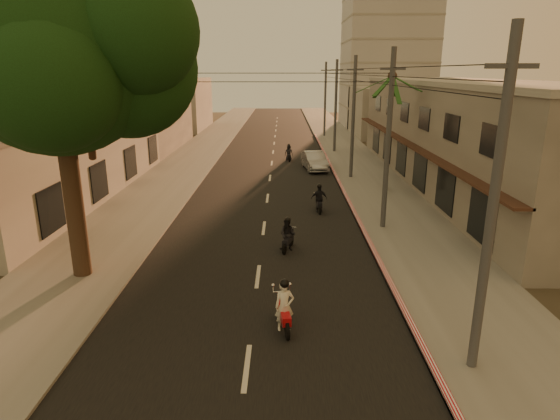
# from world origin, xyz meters

# --- Properties ---
(ground) EXTENTS (160.00, 160.00, 0.00)m
(ground) POSITION_xyz_m (0.00, 0.00, 0.00)
(ground) COLOR #383023
(ground) RESTS_ON ground
(road) EXTENTS (10.00, 140.00, 0.02)m
(road) POSITION_xyz_m (0.00, 20.00, 0.01)
(road) COLOR black
(road) RESTS_ON ground
(sidewalk_right) EXTENTS (5.00, 140.00, 0.12)m
(sidewalk_right) POSITION_xyz_m (7.50, 20.00, 0.06)
(sidewalk_right) COLOR slate
(sidewalk_right) RESTS_ON ground
(sidewalk_left) EXTENTS (5.00, 140.00, 0.12)m
(sidewalk_left) POSITION_xyz_m (-7.50, 20.00, 0.06)
(sidewalk_left) COLOR slate
(sidewalk_left) RESTS_ON ground
(curb_stripe) EXTENTS (0.20, 60.00, 0.20)m
(curb_stripe) POSITION_xyz_m (5.10, 15.00, 0.10)
(curb_stripe) COLOR #AF1221
(curb_stripe) RESTS_ON ground
(shophouse_row) EXTENTS (8.80, 34.20, 7.30)m
(shophouse_row) POSITION_xyz_m (13.95, 18.00, 3.65)
(shophouse_row) COLOR gray
(shophouse_row) RESTS_ON ground
(left_building) EXTENTS (8.20, 24.20, 5.20)m
(left_building) POSITION_xyz_m (-13.98, 14.00, 2.60)
(left_building) COLOR #A6A296
(left_building) RESTS_ON ground
(distant_tower) EXTENTS (12.10, 12.10, 28.00)m
(distant_tower) POSITION_xyz_m (16.00, 56.00, 14.00)
(distant_tower) COLOR #B7B5B2
(distant_tower) RESTS_ON ground
(broadleaf_tree) EXTENTS (9.60, 8.70, 12.10)m
(broadleaf_tree) POSITION_xyz_m (-6.61, 2.14, 8.48)
(broadleaf_tree) COLOR black
(broadleaf_tree) RESTS_ON ground
(palm_tree) EXTENTS (5.00, 5.00, 8.20)m
(palm_tree) POSITION_xyz_m (8.00, 16.00, 7.15)
(palm_tree) COLOR black
(palm_tree) RESTS_ON ground
(utility_poles) EXTENTS (1.20, 48.26, 9.00)m
(utility_poles) POSITION_xyz_m (6.20, 20.00, 6.54)
(utility_poles) COLOR #38383A
(utility_poles) RESTS_ON ground
(filler_right) EXTENTS (8.00, 14.00, 6.00)m
(filler_right) POSITION_xyz_m (14.00, 45.00, 3.00)
(filler_right) COLOR #A6A296
(filler_right) RESTS_ON ground
(filler_left_near) EXTENTS (8.00, 14.00, 4.40)m
(filler_left_near) POSITION_xyz_m (-14.00, 34.00, 2.20)
(filler_left_near) COLOR #A6A296
(filler_left_near) RESTS_ON ground
(filler_left_far) EXTENTS (8.00, 14.00, 7.00)m
(filler_left_far) POSITION_xyz_m (-14.00, 52.00, 3.50)
(filler_left_far) COLOR #A6A296
(filler_left_far) RESTS_ON ground
(scooter_red) EXTENTS (0.79, 1.78, 1.76)m
(scooter_red) POSITION_xyz_m (1.04, -1.98, 0.78)
(scooter_red) COLOR black
(scooter_red) RESTS_ON ground
(scooter_mid_a) EXTENTS (1.05, 1.60, 1.61)m
(scooter_mid_a) POSITION_xyz_m (1.22, 4.88, 0.74)
(scooter_mid_a) COLOR black
(scooter_mid_a) RESTS_ON ground
(scooter_mid_b) EXTENTS (0.97, 1.73, 1.69)m
(scooter_mid_b) POSITION_xyz_m (3.10, 11.01, 0.76)
(scooter_mid_b) COLOR black
(scooter_mid_b) RESTS_ON ground
(scooter_far_a) EXTENTS (0.79, 1.60, 1.57)m
(scooter_far_a) POSITION_xyz_m (1.53, 27.17, 0.71)
(scooter_far_a) COLOR black
(scooter_far_a) RESTS_ON ground
(parked_car) EXTENTS (2.79, 4.95, 1.49)m
(parked_car) POSITION_xyz_m (3.62, 23.25, 0.75)
(parked_car) COLOR #9FA2A7
(parked_car) RESTS_ON ground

